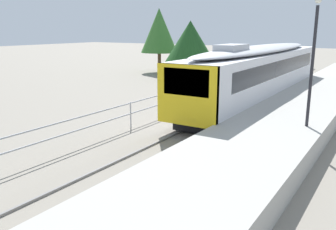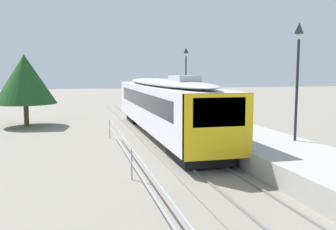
% 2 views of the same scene
% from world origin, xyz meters
% --- Properties ---
extents(ground_plane, '(160.00, 160.00, 0.00)m').
position_xyz_m(ground_plane, '(-3.00, 22.00, 0.00)').
color(ground_plane, gray).
extents(track_rails, '(3.20, 60.00, 0.14)m').
position_xyz_m(track_rails, '(0.00, 22.00, 0.03)').
color(track_rails, gray).
rests_on(track_rails, ground).
extents(commuter_train, '(2.82, 18.73, 3.74)m').
position_xyz_m(commuter_train, '(0.00, 29.78, 2.14)').
color(commuter_train, silver).
rests_on(commuter_train, track_rails).
extents(station_platform, '(3.90, 60.00, 0.90)m').
position_xyz_m(station_platform, '(3.25, 22.00, 0.45)').
color(station_platform, '#A8A59E').
rests_on(station_platform, ground).
extents(platform_lamp_mid_platform, '(0.34, 0.34, 5.35)m').
position_xyz_m(platform_lamp_mid_platform, '(4.49, 22.35, 4.62)').
color(platform_lamp_mid_platform, '#232328').
rests_on(platform_lamp_mid_platform, station_platform).
extents(tree_behind_carpark, '(4.61, 4.61, 5.37)m').
position_xyz_m(tree_behind_carpark, '(-8.92, 36.99, 3.52)').
color(tree_behind_carpark, brown).
rests_on(tree_behind_carpark, ground).
extents(tree_behind_station_far, '(3.93, 3.93, 6.76)m').
position_xyz_m(tree_behind_station_far, '(-14.55, 40.34, 4.44)').
color(tree_behind_station_far, brown).
rests_on(tree_behind_station_far, ground).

